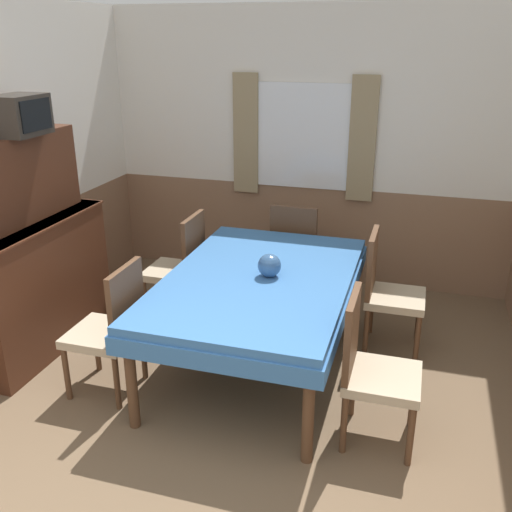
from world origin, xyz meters
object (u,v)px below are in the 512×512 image
object	(u,v)px
chair_left_near	(112,326)
sideboard	(31,262)
chair_left_far	(181,265)
chair_right_far	(387,288)
tv	(19,115)
chair_head_window	(296,250)
dining_table	(259,289)
vase	(269,265)
chair_right_near	(371,366)

from	to	relation	value
chair_left_near	sideboard	xyz separation A→B (m)	(-0.89, 0.39, 0.21)
chair_left_far	chair_left_near	size ratio (longest dim) A/B	1.00
chair_left_far	chair_right_far	world-z (taller)	same
chair_left_near	tv	world-z (taller)	tv
chair_head_window	chair_left_near	xyz separation A→B (m)	(-0.86, -1.78, 0.00)
sideboard	dining_table	bearing A→B (deg)	5.93
vase	dining_table	bearing A→B (deg)	-167.24
chair_left_near	chair_right_far	xyz separation A→B (m)	(1.72, 1.15, 0.00)
dining_table	chair_head_window	world-z (taller)	chair_head_window
chair_head_window	chair_left_near	world-z (taller)	same
chair_left_far	chair_right_near	xyz separation A→B (m)	(1.72, -1.15, 0.00)
dining_table	vase	bearing A→B (deg)	12.76
tv	chair_head_window	bearing A→B (deg)	37.75
dining_table	vase	size ratio (longest dim) A/B	12.03
chair_right_near	vase	size ratio (longest dim) A/B	5.69
dining_table	tv	distance (m)	2.08
chair_right_near	tv	xyz separation A→B (m)	(-2.58, 0.45, 1.30)
tv	vase	xyz separation A→B (m)	(1.79, 0.14, -0.98)
chair_left_far	chair_head_window	xyz separation A→B (m)	(0.86, 0.63, 0.00)
chair_head_window	sideboard	bearing A→B (deg)	-141.65
chair_left_far	vase	xyz separation A→B (m)	(0.94, -0.56, 0.32)
chair_right_far	dining_table	bearing A→B (deg)	-56.27
dining_table	chair_head_window	size ratio (longest dim) A/B	2.11
chair_right_far	vase	xyz separation A→B (m)	(-0.79, -0.56, 0.32)
chair_right_near	sideboard	bearing A→B (deg)	-98.54
chair_left_near	chair_right_near	bearing A→B (deg)	-90.00
chair_right_near	chair_right_far	distance (m)	1.15
dining_table	chair_right_near	size ratio (longest dim) A/B	2.11
chair_right_far	sideboard	bearing A→B (deg)	-73.85
chair_left_far	chair_head_window	distance (m)	1.07
dining_table	chair_left_near	size ratio (longest dim) A/B	2.11
tv	chair_left_far	bearing A→B (deg)	39.28
chair_left_far	dining_table	bearing A→B (deg)	-123.73
chair_head_window	vase	distance (m)	1.23
dining_table	chair_left_far	world-z (taller)	chair_left_far
sideboard	chair_right_far	bearing A→B (deg)	16.15
sideboard	vase	distance (m)	1.84
chair_head_window	chair_left_far	bearing A→B (deg)	-143.82
chair_head_window	tv	distance (m)	2.53
chair_left_far	sideboard	distance (m)	1.19
chair_right_near	tv	size ratio (longest dim) A/B	2.41
chair_left_near	tv	xyz separation A→B (m)	(-0.85, 0.45, 1.30)
chair_left_far	sideboard	xyz separation A→B (m)	(-0.89, -0.76, 0.21)
chair_left_near	chair_right_far	bearing A→B (deg)	-56.27
sideboard	tv	bearing A→B (deg)	56.70
chair_right_near	chair_left_far	bearing A→B (deg)	-123.73
chair_left_far	sideboard	size ratio (longest dim) A/B	0.57
tv	vase	size ratio (longest dim) A/B	2.36
dining_table	chair_right_near	xyz separation A→B (m)	(0.86, -0.58, -0.14)
tv	chair_left_near	bearing A→B (deg)	-27.96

